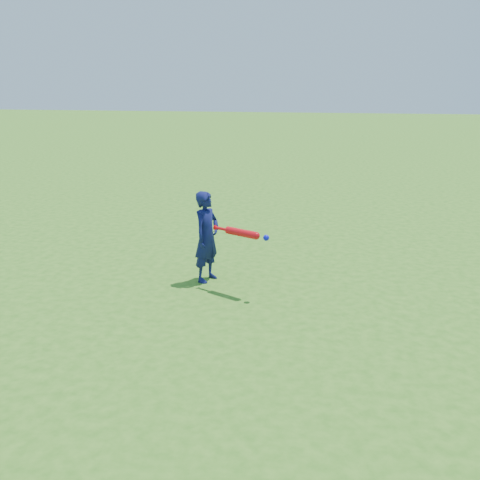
{
  "coord_description": "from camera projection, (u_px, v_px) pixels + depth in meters",
  "views": [
    {
      "loc": [
        1.53,
        -5.88,
        2.32
      ],
      "look_at": [
        0.36,
        -0.15,
        0.6
      ],
      "focal_mm": 40.0,
      "sensor_mm": 36.0,
      "label": 1
    }
  ],
  "objects": [
    {
      "name": "child",
      "position": [
        207.0,
        237.0,
        6.4
      ],
      "size": [
        0.39,
        0.47,
        1.1
      ],
      "primitive_type": "imported",
      "rotation": [
        0.0,
        0.0,
        1.22
      ],
      "color": "#10144C",
      "rests_on": "ground"
    },
    {
      "name": "ground",
      "position": [
        213.0,
        282.0,
        6.48
      ],
      "size": [
        80.0,
        80.0,
        0.0
      ],
      "primitive_type": "plane",
      "color": "#326D1A",
      "rests_on": "ground"
    },
    {
      "name": "bat_swing",
      "position": [
        244.0,
        233.0,
        5.98
      ],
      "size": [
        0.7,
        0.37,
        0.09
      ],
      "rotation": [
        0.0,
        0.0,
        -0.45
      ],
      "color": "red",
      "rests_on": "ground"
    }
  ]
}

